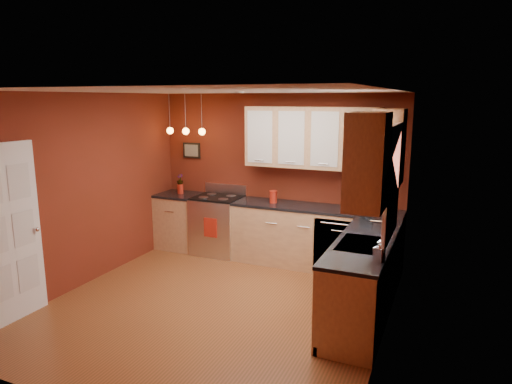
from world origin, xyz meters
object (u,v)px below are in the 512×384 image
at_px(soap_pump, 379,251).
at_px(gas_range, 218,225).
at_px(sink, 363,246).
at_px(coffee_maker, 367,203).
at_px(red_canister, 273,197).

bearing_deg(soap_pump, gas_range, 145.22).
xyz_separation_m(sink, coffee_maker, (-0.23, 1.55, 0.14)).
bearing_deg(red_canister, sink, -42.23).
height_order(gas_range, red_canister, red_canister).
height_order(red_canister, coffee_maker, coffee_maker).
bearing_deg(sink, soap_pump, -63.29).
xyz_separation_m(gas_range, coffee_maker, (2.40, 0.05, 0.58)).
bearing_deg(gas_range, sink, -29.78).
bearing_deg(sink, red_canister, 137.77).
distance_m(sink, coffee_maker, 1.57).
relative_size(gas_range, sink, 1.59).
relative_size(red_canister, soap_pump, 0.89).
relative_size(sink, soap_pump, 3.33).
xyz_separation_m(gas_range, soap_pump, (2.87, -1.99, 0.56)).
bearing_deg(coffee_maker, gas_range, 179.10).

